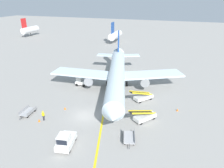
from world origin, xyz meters
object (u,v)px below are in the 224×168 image
at_px(safety_cone_wingtip_right, 107,89).
at_px(belt_loader_aft_hold, 143,96).
at_px(safety_cone_nose_left, 177,110).
at_px(safety_cone_wingtip_left, 65,108).
at_px(airliner, 117,74).
at_px(baggage_cart_empty_trailing, 129,137).
at_px(baggage_cart_loaded, 28,112).
at_px(pushback_tug, 65,141).
at_px(safety_cone_nose_right, 39,120).
at_px(ground_crew_marshaller, 43,115).
at_px(belt_loader_forward_hold, 144,116).
at_px(baggage_tug_near_wing, 80,81).

bearing_deg(safety_cone_wingtip_right, belt_loader_aft_hold, -12.89).
distance_m(safety_cone_nose_left, safety_cone_wingtip_left, 19.77).
bearing_deg(airliner, safety_cone_wingtip_left, -117.06).
bearing_deg(baggage_cart_empty_trailing, safety_cone_wingtip_right, 121.30).
bearing_deg(safety_cone_wingtip_right, safety_cone_wingtip_left, -113.10).
xyz_separation_m(baggage_cart_loaded, safety_cone_nose_left, (23.88, 9.48, -0.25)).
relative_size(pushback_tug, safety_cone_wingtip_right, 8.85).
bearing_deg(safety_cone_wingtip_left, safety_cone_wingtip_right, 66.90).
xyz_separation_m(pushback_tug, safety_cone_wingtip_right, (-1.12, 18.46, -0.77)).
xyz_separation_m(pushback_tug, safety_cone_nose_right, (-7.18, 3.86, -0.77)).
height_order(ground_crew_marshaller, safety_cone_nose_left, ground_crew_marshaller).
height_order(ground_crew_marshaller, safety_cone_nose_right, ground_crew_marshaller).
height_order(baggage_cart_empty_trailing, safety_cone_nose_right, baggage_cart_empty_trailing).
relative_size(airliner, safety_cone_wingtip_left, 78.84).
distance_m(baggage_cart_loaded, safety_cone_nose_right, 3.44).
bearing_deg(belt_loader_forward_hold, safety_cone_wingtip_left, -175.22).
distance_m(baggage_tug_near_wing, safety_cone_nose_left, 21.63).
relative_size(baggage_tug_near_wing, baggage_cart_loaded, 0.67).
bearing_deg(pushback_tug, belt_loader_forward_hold, 48.66).
bearing_deg(safety_cone_nose_right, baggage_cart_loaded, 158.34).
xyz_separation_m(belt_loader_forward_hold, safety_cone_wingtip_left, (-13.92, -1.16, -0.56)).
distance_m(belt_loader_aft_hold, ground_crew_marshaller, 18.32).
bearing_deg(safety_cone_nose_left, safety_cone_nose_right, -152.57).
relative_size(belt_loader_forward_hold, baggage_cart_empty_trailing, 1.24).
bearing_deg(airliner, safety_cone_nose_left, -23.08).
distance_m(airliner, safety_cone_nose_right, 18.29).
relative_size(belt_loader_aft_hold, safety_cone_wingtip_left, 10.63).
distance_m(belt_loader_forward_hold, belt_loader_aft_hold, 7.02).
bearing_deg(safety_cone_wingtip_left, baggage_cart_empty_trailing, -19.11).
bearing_deg(ground_crew_marshaller, pushback_tug, -33.42).
xyz_separation_m(ground_crew_marshaller, safety_cone_nose_left, (20.21, 10.18, -0.69)).
bearing_deg(safety_cone_wingtip_right, safety_cone_nose_left, -14.78).
xyz_separation_m(belt_loader_aft_hold, baggage_cart_empty_trailing, (0.60, -12.47, -0.31)).
xyz_separation_m(baggage_cart_empty_trailing, ground_crew_marshaller, (-14.29, 0.28, 0.44)).
relative_size(safety_cone_wingtip_left, safety_cone_wingtip_right, 1.00).
bearing_deg(baggage_tug_near_wing, baggage_cart_loaded, -101.08).
height_order(airliner, belt_loader_aft_hold, airliner).
relative_size(belt_loader_forward_hold, ground_crew_marshaller, 2.79).
xyz_separation_m(safety_cone_nose_right, safety_cone_wingtip_left, (1.86, 4.75, 0.00)).
relative_size(pushback_tug, safety_cone_nose_right, 8.85).
height_order(airliner, pushback_tug, airliner).
relative_size(pushback_tug, baggage_tug_near_wing, 1.52).
distance_m(belt_loader_aft_hold, safety_cone_wingtip_right, 8.33).
xyz_separation_m(airliner, baggage_cart_empty_trailing, (7.03, -15.99, -2.95)).
relative_size(belt_loader_aft_hold, safety_cone_nose_left, 10.63).
bearing_deg(baggage_cart_loaded, ground_crew_marshaller, -10.87).
relative_size(pushback_tug, baggage_cart_empty_trailing, 1.02).
bearing_deg(baggage_cart_empty_trailing, ground_crew_marshaller, 178.86).
bearing_deg(safety_cone_nose_right, airliner, 64.54).
height_order(belt_loader_forward_hold, ground_crew_marshaller, belt_loader_forward_hold).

